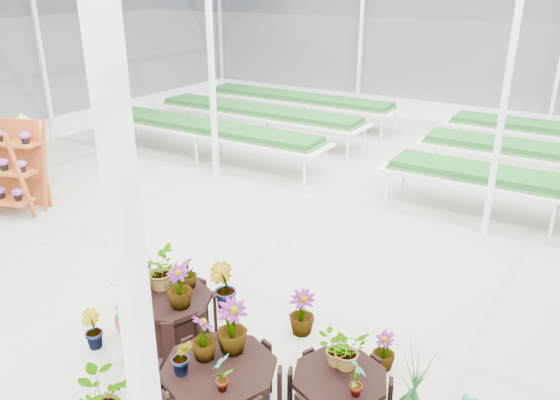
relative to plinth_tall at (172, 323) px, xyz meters
The scene contains 9 objects.
ground_plane 1.45m from the plinth_tall, 110.87° to the left, with size 24.00×24.00×0.00m, color gray.
greenhouse_shell 2.35m from the plinth_tall, 110.87° to the left, with size 18.00×24.00×4.50m, color white, non-canonical shape.
steel_frame 2.35m from the plinth_tall, 110.87° to the left, with size 18.00×24.00×4.50m, color silver, non-canonical shape.
nursery_benches 8.53m from the plinth_tall, 93.36° to the left, with size 16.00×7.00×0.84m, color silver, non-canonical shape.
plinth_tall is the anchor object (origin of this frame).
plinth_mid 1.34m from the plinth_tall, 26.57° to the right, with size 1.21×1.21×0.64m, color black.
plinth_low 2.21m from the plinth_tall, ahead, with size 1.03×1.03×0.46m, color black.
bird_table 7.07m from the plinth_tall, 157.71° to the left, with size 0.39×0.39×1.63m, color tan, non-canonical shape.
nursery_plants 0.93m from the plinth_tall, ahead, with size 4.54×3.01×1.25m.
Camera 1 is at (4.54, -5.33, 4.20)m, focal length 35.00 mm.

